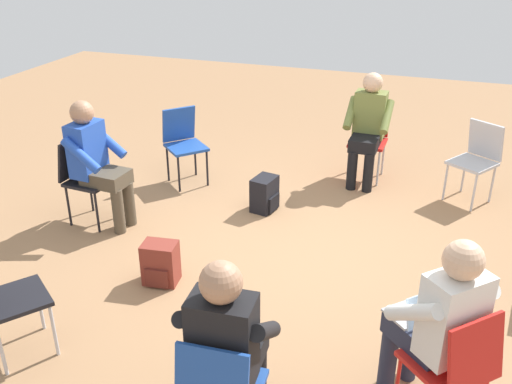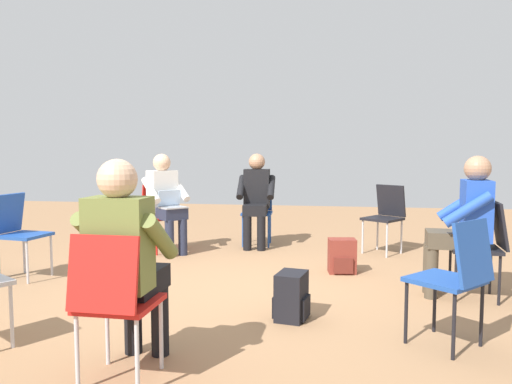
# 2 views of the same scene
# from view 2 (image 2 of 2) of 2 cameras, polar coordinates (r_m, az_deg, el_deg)

# --- Properties ---
(ground_plane) EXTENTS (14.00, 14.00, 0.00)m
(ground_plane) POSITION_cam_2_polar(r_m,az_deg,el_deg) (4.75, -2.09, -10.88)
(ground_plane) COLOR #99704C
(chair_northeast) EXTENTS (0.58, 0.58, 0.85)m
(chair_northeast) POSITION_cam_2_polar(r_m,az_deg,el_deg) (6.49, -10.92, -2.27)
(chair_northeast) COLOR red
(chair_northeast) RESTS_ON ground
(chair_southeast) EXTENTS (0.58, 0.57, 0.85)m
(chair_southeast) POSITION_cam_2_polar(r_m,az_deg,el_deg) (6.43, 14.60, -2.40)
(chair_southeast) COLOR black
(chair_southeast) RESTS_ON ground
(chair_north) EXTENTS (0.45, 0.49, 0.85)m
(chair_north) POSITION_cam_2_polar(r_m,az_deg,el_deg) (5.55, -25.51, -3.85)
(chair_north) COLOR #1E4799
(chair_north) RESTS_ON ground
(chair_southwest) EXTENTS (0.58, 0.59, 0.85)m
(chair_southwest) POSITION_cam_2_polar(r_m,az_deg,el_deg) (3.49, 21.83, -8.63)
(chair_southwest) COLOR #1E4799
(chair_southwest) RESTS_ON ground
(chair_south) EXTENTS (0.43, 0.47, 0.85)m
(chair_south) POSITION_cam_2_polar(r_m,az_deg,el_deg) (4.73, 24.61, -5.24)
(chair_south) COLOR black
(chair_south) RESTS_ON ground
(chair_west) EXTENTS (0.45, 0.41, 0.85)m
(chair_west) POSITION_cam_2_polar(r_m,az_deg,el_deg) (2.86, -15.93, -11.44)
(chair_west) COLOR red
(chair_west) RESTS_ON ground
(chair_east) EXTENTS (0.46, 0.42, 0.85)m
(chair_east) POSITION_cam_2_polar(r_m,az_deg,el_deg) (6.80, 0.16, -1.86)
(chair_east) COLOR #1E4799
(chair_east) RESTS_ON ground
(person_with_laptop) EXTENTS (0.64, 0.64, 1.24)m
(person_with_laptop) POSITION_cam_2_polar(r_m,az_deg,el_deg) (6.32, -10.27, -0.65)
(person_with_laptop) COLOR #23283D
(person_with_laptop) RESTS_ON ground
(person_in_blue) EXTENTS (0.52, 0.54, 1.24)m
(person_in_blue) POSITION_cam_2_polar(r_m,az_deg,el_deg) (4.67, 22.68, -2.84)
(person_in_blue) COLOR #4C4233
(person_in_blue) RESTS_ON ground
(person_in_black) EXTENTS (0.54, 0.51, 1.24)m
(person_in_black) POSITION_cam_2_polar(r_m,az_deg,el_deg) (6.61, 0.02, -0.32)
(person_in_black) COLOR black
(person_in_black) RESTS_ON ground
(person_in_olive) EXTENTS (0.53, 0.50, 1.24)m
(person_in_olive) POSITION_cam_2_polar(r_m,az_deg,el_deg) (2.95, -14.58, -6.91)
(person_in_olive) COLOR black
(person_in_olive) RESTS_ON ground
(backpack_near_laptop_user) EXTENTS (0.31, 0.28, 0.36)m
(backpack_near_laptop_user) POSITION_cam_2_polar(r_m,az_deg,el_deg) (3.89, 4.07, -12.07)
(backpack_near_laptop_user) COLOR black
(backpack_near_laptop_user) RESTS_ON ground
(backpack_by_empty_chair) EXTENTS (0.27, 0.30, 0.36)m
(backpack_by_empty_chair) POSITION_cam_2_polar(r_m,az_deg,el_deg) (5.35, 9.80, -7.44)
(backpack_by_empty_chair) COLOR maroon
(backpack_by_empty_chair) RESTS_ON ground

